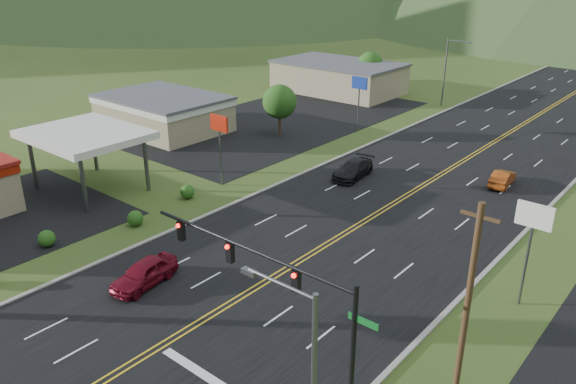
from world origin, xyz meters
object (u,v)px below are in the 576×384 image
Objects in this scene: traffic_signal at (278,286)px; car_dark_mid at (353,170)px; car_red_near at (144,274)px; car_red_far at (502,179)px; streetlight_west at (447,68)px; gas_canopy at (85,136)px.

car_dark_mid is (-12.47, 25.02, -4.56)m from traffic_signal.
car_dark_mid is (-0.44, 23.76, -0.03)m from car_red_near.
traffic_signal is 28.33m from car_dark_mid.
traffic_signal is at bearing 86.12° from car_red_far.
streetlight_west is 1.94× the size of car_red_near.
car_red_near reaches higher than car_red_far.
gas_canopy is 2.15× the size of car_red_near.
gas_canopy is 23.72m from car_dark_mid.
streetlight_west is (-18.16, 56.00, -0.15)m from traffic_signal.
car_dark_mid is at bearing 116.50° from traffic_signal.
car_red_near is at bearing -95.05° from car_dark_mid.
traffic_signal is at bearing -72.03° from streetlight_west.
gas_canopy is (-10.32, -48.00, -0.31)m from streetlight_west.
gas_canopy is at bearing -102.13° from streetlight_west.
traffic_signal is 12.92m from car_red_near.
car_red_near is 23.76m from car_dark_mid.
traffic_signal reaches higher than gas_canopy.
car_red_near is (16.45, -6.74, -4.08)m from gas_canopy.
traffic_signal is 1.46× the size of streetlight_west.
car_red_near is at bearing 173.99° from traffic_signal.
traffic_signal is 3.16× the size of car_red_far.
streetlight_west is at bearing 88.78° from car_red_near.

